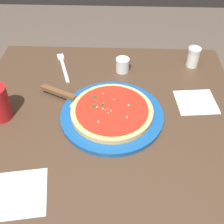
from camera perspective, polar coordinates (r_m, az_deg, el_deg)
restaurant_table at (r=1.01m, az=-1.18°, el=-8.04°), size 0.84×0.85×0.74m
serving_plate at (r=0.91m, az=0.00°, el=-0.59°), size 0.32×0.32×0.01m
pizza at (r=0.89m, az=-0.00°, el=0.18°), size 0.25×0.25×0.02m
pizza_server at (r=0.96m, az=-8.30°, el=2.94°), size 0.22×0.13×0.01m
cup_small_sauce at (r=1.08m, az=2.05°, el=9.04°), size 0.05×0.05×0.05m
napkin_folded_right at (r=0.78m, az=-17.40°, el=-14.79°), size 0.15×0.15×0.00m
napkin_loose_left at (r=1.00m, az=15.87°, el=1.86°), size 0.14×0.13×0.00m
fork at (r=1.13m, az=-9.38°, el=8.78°), size 0.07×0.18×0.00m
parmesan_shaker at (r=1.14m, az=15.39°, el=10.19°), size 0.05×0.05×0.07m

